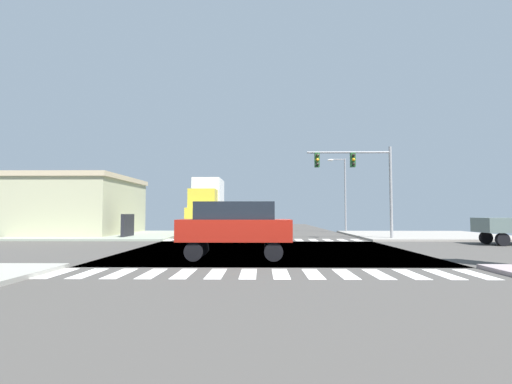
{
  "coord_description": "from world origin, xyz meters",
  "views": [
    {
      "loc": [
        -0.34,
        -19.1,
        1.89
      ],
      "look_at": [
        -0.76,
        9.53,
        3.48
      ],
      "focal_mm": 26.47,
      "sensor_mm": 36.0,
      "label": 1
    }
  ],
  "objects_px": {
    "sedan_trailing_2": "(249,219)",
    "bank_building": "(65,206)",
    "street_lamp": "(342,187)",
    "box_truck_farside_2": "(207,205)",
    "traffic_signal_mast": "(358,171)",
    "suv_leading_1": "(235,225)"
  },
  "relations": [
    {
      "from": "street_lamp",
      "to": "suv_leading_1",
      "type": "relative_size",
      "value": 1.55
    },
    {
      "from": "bank_building",
      "to": "box_truck_farside_2",
      "type": "height_order",
      "value": "bank_building"
    },
    {
      "from": "traffic_signal_mast",
      "to": "street_lamp",
      "type": "bearing_deg",
      "value": 84.43
    },
    {
      "from": "traffic_signal_mast",
      "to": "street_lamp",
      "type": "xyz_separation_m",
      "value": [
        0.94,
        9.63,
        -0.5
      ]
    },
    {
      "from": "street_lamp",
      "to": "box_truck_farside_2",
      "type": "height_order",
      "value": "street_lamp"
    },
    {
      "from": "street_lamp",
      "to": "sedan_trailing_2",
      "type": "distance_m",
      "value": 15.65
    },
    {
      "from": "box_truck_farside_2",
      "to": "suv_leading_1",
      "type": "xyz_separation_m",
      "value": [
        3.57,
        -16.68,
        -1.17
      ]
    },
    {
      "from": "box_truck_farside_2",
      "to": "suv_leading_1",
      "type": "bearing_deg",
      "value": 102.06
    },
    {
      "from": "bank_building",
      "to": "street_lamp",
      "type": "bearing_deg",
      "value": 8.99
    },
    {
      "from": "street_lamp",
      "to": "sedan_trailing_2",
      "type": "xyz_separation_m",
      "value": [
        -9.42,
        12.08,
        -3.21
      ]
    },
    {
      "from": "box_truck_farside_2",
      "to": "suv_leading_1",
      "type": "distance_m",
      "value": 17.1
    },
    {
      "from": "traffic_signal_mast",
      "to": "bank_building",
      "type": "bearing_deg",
      "value": 166.52
    },
    {
      "from": "sedan_trailing_2",
      "to": "bank_building",
      "type": "bearing_deg",
      "value": 46.22
    },
    {
      "from": "box_truck_farside_2",
      "to": "street_lamp",
      "type": "bearing_deg",
      "value": -162.59
    },
    {
      "from": "traffic_signal_mast",
      "to": "bank_building",
      "type": "height_order",
      "value": "traffic_signal_mast"
    },
    {
      "from": "street_lamp",
      "to": "sedan_trailing_2",
      "type": "relative_size",
      "value": 1.66
    },
    {
      "from": "street_lamp",
      "to": "box_truck_farside_2",
      "type": "relative_size",
      "value": 0.99
    },
    {
      "from": "box_truck_farside_2",
      "to": "bank_building",
      "type": "bearing_deg",
      "value": 0.11
    },
    {
      "from": "traffic_signal_mast",
      "to": "suv_leading_1",
      "type": "relative_size",
      "value": 1.43
    },
    {
      "from": "sedan_trailing_2",
      "to": "traffic_signal_mast",
      "type": "bearing_deg",
      "value": 111.34
    },
    {
      "from": "bank_building",
      "to": "box_truck_farside_2",
      "type": "xyz_separation_m",
      "value": [
        12.33,
        0.02,
        0.06
      ]
    },
    {
      "from": "street_lamp",
      "to": "bank_building",
      "type": "height_order",
      "value": "street_lamp"
    }
  ]
}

